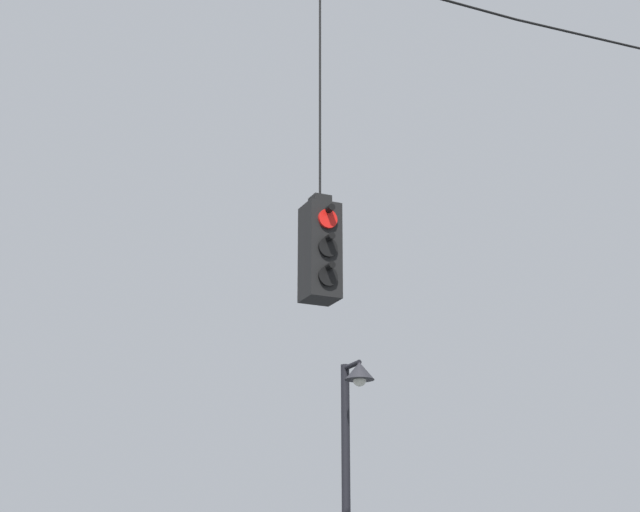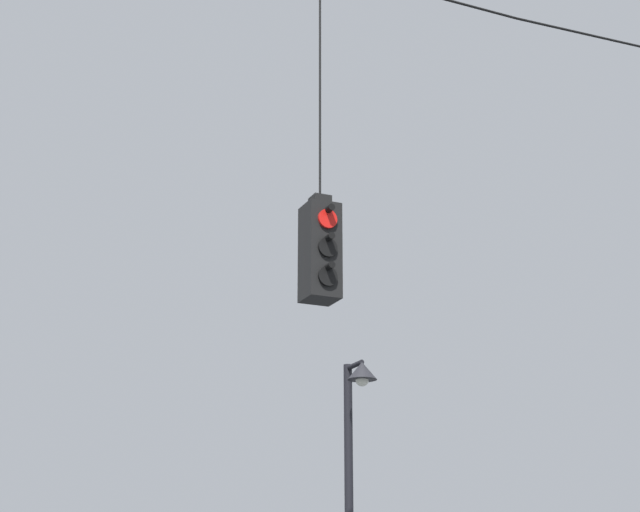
{
  "view_description": "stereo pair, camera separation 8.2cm",
  "coord_description": "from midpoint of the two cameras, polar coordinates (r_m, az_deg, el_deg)",
  "views": [
    {
      "loc": [
        -5.25,
        -8.63,
        1.82
      ],
      "look_at": [
        -1.4,
        -0.19,
        4.9
      ],
      "focal_mm": 55.0,
      "sensor_mm": 36.0,
      "label": 1
    },
    {
      "loc": [
        -5.18,
        -8.66,
        1.82
      ],
      "look_at": [
        -1.4,
        -0.19,
        4.9
      ],
      "focal_mm": 55.0,
      "sensor_mm": 36.0,
      "label": 2
    }
  ],
  "objects": [
    {
      "name": "traffic_light_near_right_pole",
      "position": [
        9.8,
        -0.24,
        0.42
      ],
      "size": [
        0.34,
        0.58,
        3.86
      ],
      "color": "black"
    },
    {
      "name": "street_lamp",
      "position": [
        13.55,
        1.69,
        -12.17
      ],
      "size": [
        0.41,
        0.72,
        4.73
      ],
      "color": "black",
      "rests_on": "ground_plane"
    }
  ]
}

